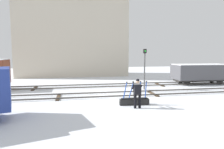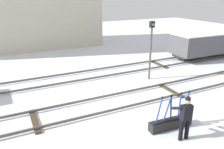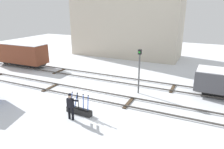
{
  "view_description": "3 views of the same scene",
  "coord_description": "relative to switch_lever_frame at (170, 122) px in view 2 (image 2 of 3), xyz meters",
  "views": [
    {
      "loc": [
        -2.34,
        -14.37,
        3.13
      ],
      "look_at": [
        0.39,
        0.33,
        1.55
      ],
      "focal_mm": 32.33,
      "sensor_mm": 36.0,
      "label": 1
    },
    {
      "loc": [
        -4.23,
        -8.68,
        5.0
      ],
      "look_at": [
        0.32,
        0.62,
        1.26
      ],
      "focal_mm": 36.43,
      "sensor_mm": 36.0,
      "label": 2
    },
    {
      "loc": [
        8.12,
        -12.73,
        6.46
      ],
      "look_at": [
        1.08,
        2.42,
        1.1
      ],
      "focal_mm": 33.53,
      "sensor_mm": 36.0,
      "label": 3
    }
  ],
  "objects": [
    {
      "name": "rail_worker",
      "position": [
        -0.05,
        -0.76,
        0.7
      ],
      "size": [
        0.56,
        0.65,
        1.7
      ],
      "rotation": [
        0.0,
        0.0,
        -0.06
      ],
      "color": "black",
      "rests_on": "ground_plane"
    },
    {
      "name": "track_siding_near",
      "position": [
        -1.19,
        6.89,
        -0.14
      ],
      "size": [
        44.0,
        1.94,
        0.18
      ],
      "color": "#4C4742",
      "rests_on": "ground_plane"
    },
    {
      "name": "track_main_line",
      "position": [
        -1.19,
        2.79,
        -0.15
      ],
      "size": [
        44.0,
        1.94,
        0.18
      ],
      "color": "#4C4742",
      "rests_on": "ground_plane"
    },
    {
      "name": "switch_lever_frame",
      "position": [
        0.0,
        0.0,
        0.0
      ],
      "size": [
        1.82,
        0.47,
        1.45
      ],
      "rotation": [
        0.0,
        0.0,
        -0.06
      ],
      "color": "black",
      "rests_on": "ground_plane"
    },
    {
      "name": "ground_plane",
      "position": [
        -1.19,
        2.79,
        -0.25
      ],
      "size": [
        60.0,
        60.0,
        0.0
      ],
      "primitive_type": "plane",
      "color": "silver"
    },
    {
      "name": "freight_car_near_switch",
      "position": [
        9.07,
        6.89,
        0.94
      ],
      "size": [
        5.55,
        2.47,
        2.02
      ],
      "rotation": [
        0.0,
        0.0,
        -0.03
      ],
      "color": "#2D2B28",
      "rests_on": "ground_plane"
    },
    {
      "name": "signal_post",
      "position": [
        2.35,
        4.83,
        1.91
      ],
      "size": [
        0.24,
        0.32,
        3.49
      ],
      "color": "#4C4C4C",
      "rests_on": "ground_plane"
    }
  ]
}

